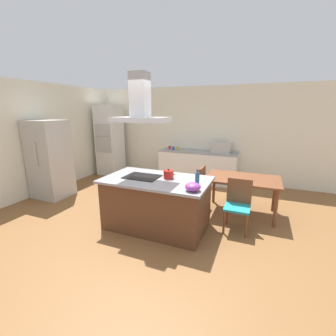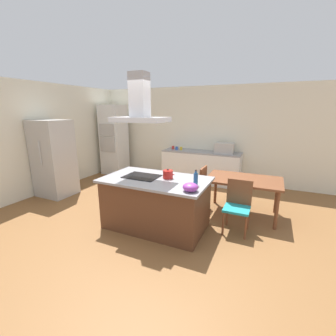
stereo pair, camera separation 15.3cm
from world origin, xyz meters
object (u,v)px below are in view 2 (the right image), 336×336
at_px(tea_kettle, 168,174).
at_px(coffee_mug_red, 173,147).
at_px(countertop_microwave, 225,148).
at_px(refrigerator, 54,158).
at_px(range_hood, 140,106).
at_px(olive_oil_bottle, 196,179).
at_px(coffee_mug_blue, 177,148).
at_px(cooktop, 142,176).
at_px(chair_facing_island, 238,203).
at_px(chair_at_left_end, 198,184).
at_px(dining_table, 243,183).
at_px(wall_oven_stack, 114,140).
at_px(coffee_mug_yellow, 181,148).
at_px(mixing_bowl, 190,187).

distance_m(tea_kettle, coffee_mug_red, 3.04).
height_order(countertop_microwave, refrigerator, refrigerator).
distance_m(tea_kettle, range_hood, 1.22).
bearing_deg(refrigerator, coffee_mug_red, 50.96).
relative_size(olive_oil_bottle, coffee_mug_blue, 2.75).
bearing_deg(cooktop, chair_facing_island, 16.62).
bearing_deg(chair_at_left_end, dining_table, 0.00).
distance_m(cooktop, wall_oven_stack, 3.74).
bearing_deg(coffee_mug_yellow, coffee_mug_red, 168.89).
bearing_deg(tea_kettle, wall_oven_stack, 140.55).
relative_size(olive_oil_bottle, wall_oven_stack, 0.11).
xyz_separation_m(olive_oil_bottle, chair_facing_island, (0.60, 0.54, -0.50)).
relative_size(mixing_bowl, chair_facing_island, 0.26).
relative_size(wall_oven_stack, range_hood, 2.44).
relative_size(chair_at_left_end, range_hood, 0.99).
xyz_separation_m(mixing_bowl, coffee_mug_yellow, (-1.41, 3.22, -0.02)).
xyz_separation_m(cooktop, coffee_mug_blue, (-0.52, 2.85, 0.04)).
bearing_deg(chair_at_left_end, mixing_bowl, -77.35).
distance_m(tea_kettle, refrigerator, 3.18).
bearing_deg(wall_oven_stack, tea_kettle, -39.45).
height_order(olive_oil_bottle, dining_table, olive_oil_bottle).
relative_size(olive_oil_bottle, coffee_mug_yellow, 2.75).
relative_size(coffee_mug_red, coffee_mug_blue, 1.00).
distance_m(tea_kettle, countertop_microwave, 2.81).
xyz_separation_m(dining_table, range_hood, (-1.60, -1.14, 1.43)).
distance_m(mixing_bowl, range_hood, 1.57).
distance_m(refrigerator, chair_facing_island, 4.33).
distance_m(mixing_bowl, wall_oven_stack, 4.72).
relative_size(olive_oil_bottle, range_hood, 0.27).
xyz_separation_m(countertop_microwave, dining_table, (0.73, -1.74, -0.37)).
bearing_deg(olive_oil_bottle, countertop_microwave, 92.59).
height_order(chair_facing_island, range_hood, range_hood).
height_order(refrigerator, dining_table, refrigerator).
distance_m(wall_oven_stack, refrigerator, 2.24).
distance_m(cooktop, coffee_mug_yellow, 2.90).
distance_m(mixing_bowl, dining_table, 1.63).
relative_size(dining_table, chair_facing_island, 1.57).
bearing_deg(wall_oven_stack, chair_at_left_end, -24.35).
bearing_deg(coffee_mug_yellow, range_hood, -82.31).
distance_m(olive_oil_bottle, dining_table, 1.38).
bearing_deg(coffee_mug_yellow, wall_oven_stack, -174.21).
bearing_deg(cooktop, coffee_mug_blue, 100.35).
height_order(chair_at_left_end, range_hood, range_hood).
distance_m(coffee_mug_yellow, chair_facing_island, 3.15).
relative_size(tea_kettle, refrigerator, 0.12).
height_order(mixing_bowl, chair_at_left_end, mixing_bowl).
xyz_separation_m(coffee_mug_red, range_hood, (0.67, -2.93, 1.16)).
height_order(olive_oil_bottle, mixing_bowl, olive_oil_bottle).
distance_m(coffee_mug_red, coffee_mug_blue, 0.17).
height_order(mixing_bowl, dining_table, mixing_bowl).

